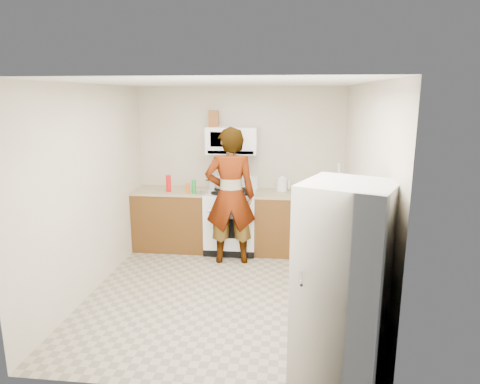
# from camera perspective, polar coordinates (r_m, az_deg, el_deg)

# --- Properties ---
(floor) EXTENTS (3.60, 3.60, 0.00)m
(floor) POSITION_cam_1_polar(r_m,az_deg,el_deg) (5.39, -2.23, -13.24)
(floor) COLOR gray
(floor) RESTS_ON ground
(back_wall) EXTENTS (3.20, 0.02, 2.50)m
(back_wall) POSITION_cam_1_polar(r_m,az_deg,el_deg) (6.71, 0.00, 3.23)
(back_wall) COLOR beige
(back_wall) RESTS_ON floor
(right_wall) EXTENTS (0.02, 3.60, 2.50)m
(right_wall) POSITION_cam_1_polar(r_m,az_deg,el_deg) (4.98, 16.01, -0.66)
(right_wall) COLOR beige
(right_wall) RESTS_ON floor
(cabinet_left) EXTENTS (1.12, 0.62, 0.90)m
(cabinet_left) POSITION_cam_1_polar(r_m,az_deg,el_deg) (6.80, -9.04, -3.72)
(cabinet_left) COLOR brown
(cabinet_left) RESTS_ON floor
(counter_left) EXTENTS (1.14, 0.64, 0.03)m
(counter_left) POSITION_cam_1_polar(r_m,az_deg,el_deg) (6.69, -9.18, 0.13)
(counter_left) COLOR #998C68
(counter_left) RESTS_ON cabinet_left
(cabinet_right) EXTENTS (0.80, 0.62, 0.90)m
(cabinet_right) POSITION_cam_1_polar(r_m,az_deg,el_deg) (6.56, 5.62, -4.24)
(cabinet_right) COLOR brown
(cabinet_right) RESTS_ON floor
(counter_right) EXTENTS (0.82, 0.64, 0.03)m
(counter_right) POSITION_cam_1_polar(r_m,az_deg,el_deg) (6.44, 5.71, -0.26)
(counter_right) COLOR #998C68
(counter_right) RESTS_ON cabinet_right
(gas_range) EXTENTS (0.76, 0.65, 1.13)m
(gas_range) POSITION_cam_1_polar(r_m,az_deg,el_deg) (6.60, -1.17, -3.75)
(gas_range) COLOR white
(gas_range) RESTS_ON floor
(microwave) EXTENTS (0.76, 0.38, 0.40)m
(microwave) POSITION_cam_1_polar(r_m,az_deg,el_deg) (6.49, -1.07, 6.91)
(microwave) COLOR white
(microwave) RESTS_ON back_wall
(person) EXTENTS (0.77, 0.57, 1.95)m
(person) POSITION_cam_1_polar(r_m,az_deg,el_deg) (6.02, -1.29, -0.57)
(person) COLOR tan
(person) RESTS_ON floor
(fridge) EXTENTS (0.92, 0.92, 1.70)m
(fridge) POSITION_cam_1_polar(r_m,az_deg,el_deg) (3.72, 13.76, -11.70)
(fridge) COLOR silver
(fridge) RESTS_ON floor
(kettle) EXTENTS (0.20, 0.20, 0.20)m
(kettle) POSITION_cam_1_polar(r_m,az_deg,el_deg) (6.56, 5.61, 1.02)
(kettle) COLOR white
(kettle) RESTS_ON counter_right
(jug) EXTENTS (0.14, 0.14, 0.24)m
(jug) POSITION_cam_1_polar(r_m,az_deg,el_deg) (6.53, -3.53, 9.74)
(jug) COLOR brown
(jug) RESTS_ON microwave
(saucepan) EXTENTS (0.30, 0.30, 0.14)m
(saucepan) POSITION_cam_1_polar(r_m,az_deg,el_deg) (6.66, -2.29, 1.15)
(saucepan) COLOR #ACADB1
(saucepan) RESTS_ON gas_range
(tray) EXTENTS (0.26, 0.17, 0.05)m
(tray) POSITION_cam_1_polar(r_m,az_deg,el_deg) (6.36, -0.76, -0.01)
(tray) COLOR white
(tray) RESTS_ON gas_range
(bottle_spray) EXTENTS (0.10, 0.10, 0.25)m
(bottle_spray) POSITION_cam_1_polar(r_m,az_deg,el_deg) (6.54, -9.50, 1.12)
(bottle_spray) COLOR red
(bottle_spray) RESTS_ON counter_left
(bottle_hot_sauce) EXTENTS (0.06, 0.06, 0.16)m
(bottle_hot_sauce) POSITION_cam_1_polar(r_m,az_deg,el_deg) (6.38, -6.97, 0.49)
(bottle_hot_sauce) COLOR #CD5516
(bottle_hot_sauce) RESTS_ON counter_left
(bottle_green_cap) EXTENTS (0.08, 0.08, 0.20)m
(bottle_green_cap) POSITION_cam_1_polar(r_m,az_deg,el_deg) (6.38, -6.18, 0.70)
(bottle_green_cap) COLOR #198C2E
(bottle_green_cap) RESTS_ON counter_left
(pot_lid) EXTENTS (0.27, 0.27, 0.01)m
(pot_lid) POSITION_cam_1_polar(r_m,az_deg,el_deg) (6.42, -5.22, -0.08)
(pot_lid) COLOR silver
(pot_lid) RESTS_ON counter_left
(broom) EXTENTS (0.19, 0.29, 1.45)m
(broom) POSITION_cam_1_polar(r_m,az_deg,el_deg) (6.21, 13.28, -2.75)
(broom) COLOR white
(broom) RESTS_ON floor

